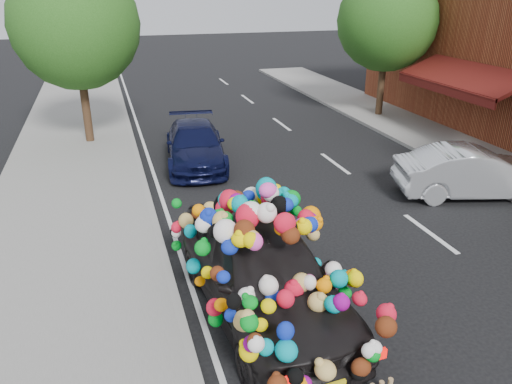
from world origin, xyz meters
TOP-DOWN VIEW (x-y plane):
  - ground at (0.00, 0.00)m, footprint 100.00×100.00m
  - sidewalk at (-4.30, 0.00)m, footprint 4.00×60.00m
  - kerb at (-2.35, 0.00)m, footprint 0.15×60.00m
  - footpath_far at (8.20, 3.00)m, footprint 3.00×40.00m
  - lane_markings at (3.60, 0.00)m, footprint 6.00×50.00m
  - tree_near_sidewalk at (-3.80, 9.50)m, footprint 4.20×4.20m
  - tree_far_b at (8.00, 10.00)m, footprint 4.00×4.00m
  - plush_art_car at (-0.95, -1.68)m, footprint 2.68×5.14m
  - navy_sedan at (-0.61, 6.29)m, footprint 2.27×4.49m
  - silver_hatchback at (5.95, 1.58)m, footprint 4.26×2.42m

SIDE VIEW (x-z plane):
  - ground at x=0.00m, z-range 0.00..0.00m
  - lane_markings at x=3.60m, z-range 0.00..0.01m
  - sidewalk at x=-4.30m, z-range 0.00..0.12m
  - footpath_far at x=8.20m, z-range 0.00..0.12m
  - kerb at x=-2.35m, z-range 0.00..0.13m
  - navy_sedan at x=-0.61m, z-range 0.00..1.25m
  - silver_hatchback at x=5.95m, z-range 0.00..1.33m
  - plush_art_car at x=-0.95m, z-range 0.04..2.31m
  - tree_far_b at x=8.00m, z-range 0.94..6.84m
  - tree_near_sidewalk at x=-3.80m, z-range 0.96..7.09m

